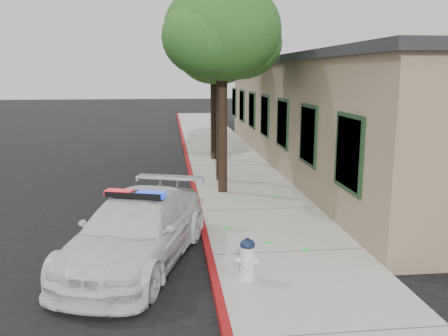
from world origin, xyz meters
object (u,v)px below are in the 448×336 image
street_tree_near (223,35)px  street_tree_far (215,56)px  fire_hydrant (247,259)px  street_tree_mid (220,38)px  police_car (136,230)px  clapboard_building (359,112)px

street_tree_near → street_tree_far: (0.30, 5.52, -0.38)m
fire_hydrant → street_tree_mid: street_tree_mid is taller
street_tree_far → police_car: bearing=-103.7°
fire_hydrant → street_tree_mid: (0.39, 7.75, 4.19)m
street_tree_mid → street_tree_near: bearing=-93.7°
clapboard_building → fire_hydrant: bearing=-120.9°
street_tree_near → street_tree_mid: (0.11, 1.64, 0.03)m
fire_hydrant → street_tree_near: (0.29, 6.11, 4.15)m
clapboard_building → street_tree_far: size_ratio=3.79×
clapboard_building → street_tree_mid: (-5.69, -2.40, 2.58)m
clapboard_building → street_tree_near: bearing=-145.1°
clapboard_building → street_tree_near: 7.51m
clapboard_building → fire_hydrant: (-6.08, -10.15, -1.61)m
police_car → street_tree_mid: size_ratio=0.82×
police_car → fire_hydrant: police_car is taller
street_tree_far → fire_hydrant: bearing=-92.9°
street_tree_far → clapboard_building: bearing=-15.1°
fire_hydrant → street_tree_near: street_tree_near is taller
street_tree_mid → street_tree_far: street_tree_mid is taller
clapboard_building → street_tree_far: 6.10m
clapboard_building → street_tree_mid: street_tree_mid is taller
police_car → street_tree_near: 6.67m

